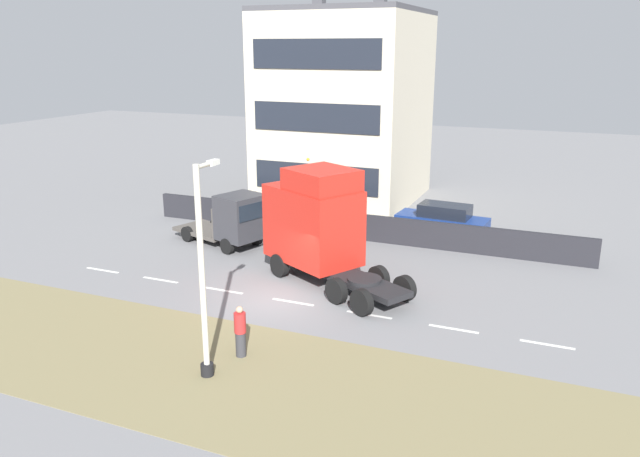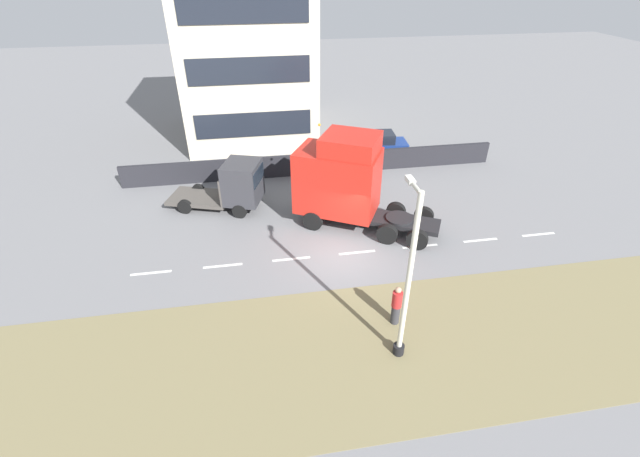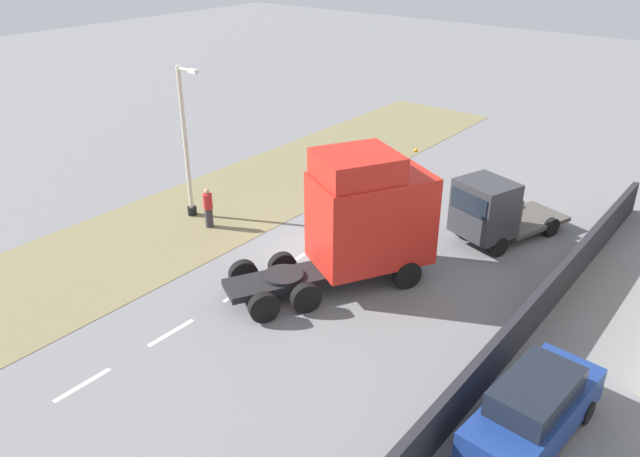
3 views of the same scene
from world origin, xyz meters
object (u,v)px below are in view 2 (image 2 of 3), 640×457
Objects in this scene: flatbed_truck at (236,185)px; lamp_post at (406,290)px; pedestrian at (396,306)px; lorry_cab at (343,181)px; parked_car at (373,146)px.

lamp_post reaches higher than flatbed_truck.
pedestrian is (1.44, -0.34, -2.09)m from lamp_post.
flatbed_truck is at bearing 94.72° from lorry_cab.
pedestrian is (-10.05, -6.00, -0.60)m from flatbed_truck.
lorry_cab is 6.07m from flatbed_truck.
lorry_cab is at bearing 84.38° from flatbed_truck.
lamp_post is at bearing -150.30° from lorry_cab.
lorry_cab is 8.89m from parked_car.
parked_car is at bearing 2.49° from lorry_cab.
lamp_post is (-9.08, -0.18, 0.49)m from lorry_cab.
flatbed_truck is 0.85× the size of lamp_post.
lamp_post is 3.74× the size of pedestrian.
lorry_cab reaches higher than flatbed_truck.
flatbed_truck is 3.17× the size of pedestrian.
lamp_post is 2.56m from pedestrian.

